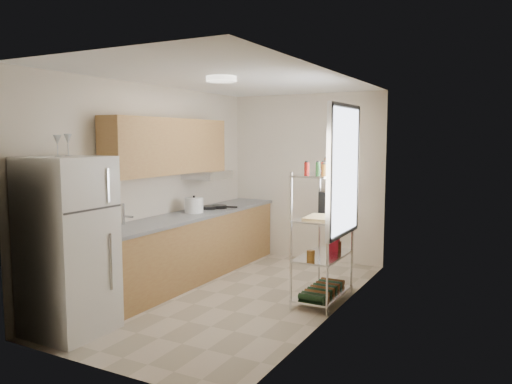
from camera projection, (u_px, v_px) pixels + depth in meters
room at (235, 190)px, 5.94m from camera, size 2.52×4.42×2.62m
counter_run at (194, 245)px, 6.85m from camera, size 0.63×3.51×0.90m
upper_cabinets at (169, 146)px, 6.47m from camera, size 0.33×2.20×0.72m
range_hood at (207, 175)px, 7.19m from camera, size 0.50×0.60×0.12m
window at (344, 171)px, 5.65m from camera, size 0.06×1.00×1.46m
bakers_rack at (323, 208)px, 5.75m from camera, size 0.45×0.90×1.73m
ceiling_dome at (221, 79)px, 5.54m from camera, size 0.34×0.34×0.05m
refrigerator at (68, 246)px, 4.86m from camera, size 0.72×0.72×1.74m
wine_glass_a at (57, 146)px, 4.70m from camera, size 0.07×0.07×0.21m
wine_glass_b at (68, 145)px, 4.88m from camera, size 0.08×0.08×0.22m
rice_cooker at (194, 205)px, 6.82m from camera, size 0.25×0.25×0.21m
frying_pan_large at (209, 208)px, 7.18m from camera, size 0.27×0.27×0.04m
frying_pan_small at (219, 207)px, 7.24m from camera, size 0.27×0.27×0.04m
cutting_board at (322, 218)px, 5.60m from camera, size 0.37×0.47×0.03m
espresso_machine at (330, 201)px, 6.06m from camera, size 0.22×0.28×0.28m
storage_bag at (335, 244)px, 6.03m from camera, size 0.12×0.16×0.17m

